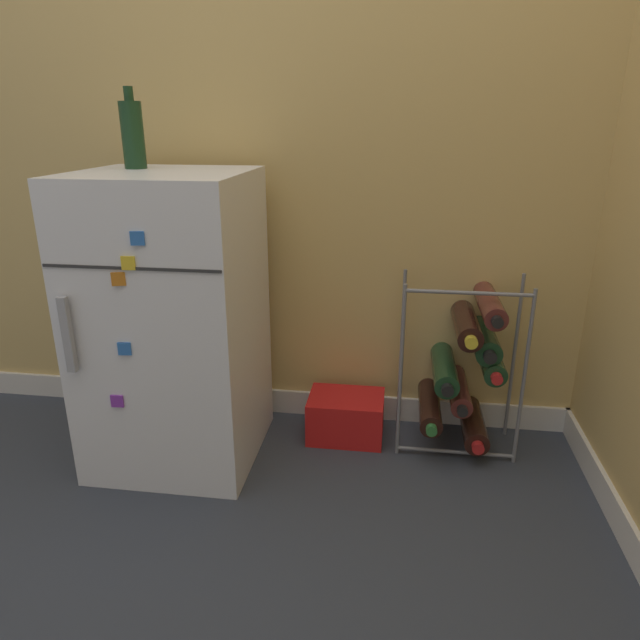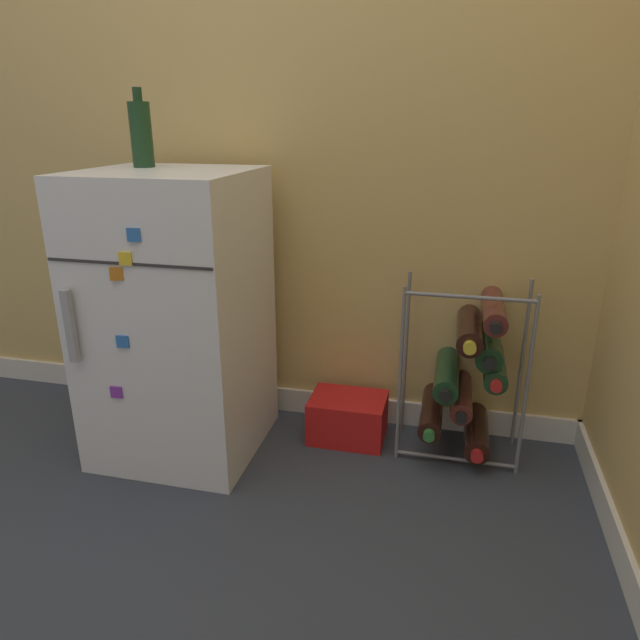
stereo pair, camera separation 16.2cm
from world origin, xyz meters
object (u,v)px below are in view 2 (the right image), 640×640
object	(u,v)px
mini_fridge	(177,317)
soda_box	(348,418)
fridge_top_bottle	(141,134)
wine_rack	(469,372)

from	to	relation	value
mini_fridge	soda_box	size ratio (longest dim) A/B	3.55
fridge_top_bottle	mini_fridge	bearing A→B (deg)	-35.56
mini_fridge	soda_box	world-z (taller)	mini_fridge
mini_fridge	fridge_top_bottle	bearing A→B (deg)	144.44
wine_rack	soda_box	bearing A→B (deg)	179.84
fridge_top_bottle	wine_rack	bearing A→B (deg)	4.64
mini_fridge	soda_box	bearing A→B (deg)	16.99
soda_box	mini_fridge	bearing A→B (deg)	-163.01
mini_fridge	wine_rack	bearing A→B (deg)	9.90
wine_rack	soda_box	distance (m)	0.45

